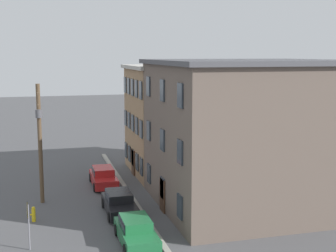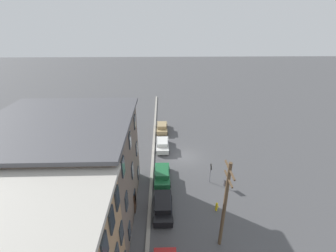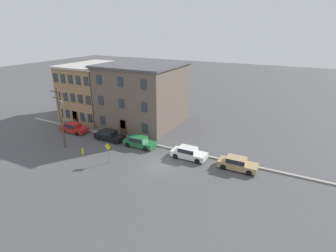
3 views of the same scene
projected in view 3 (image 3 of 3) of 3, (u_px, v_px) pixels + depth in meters
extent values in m
plane|color=#4C4C4F|center=(160.00, 165.00, 31.15)|extent=(200.00, 200.00, 0.00)
cube|color=#9E998E|center=(176.00, 149.00, 34.87)|extent=(56.00, 0.36, 0.16)
cube|color=#9E7A56|center=(96.00, 91.00, 47.45)|extent=(8.36, 10.83, 9.07)
cube|color=#B7B2A8|center=(93.00, 65.00, 45.81)|extent=(8.86, 11.33, 0.30)
cube|color=#2D3842|center=(61.00, 113.00, 45.39)|extent=(0.90, 0.10, 1.40)
cube|color=#2D3842|center=(58.00, 96.00, 44.33)|extent=(0.90, 0.10, 1.40)
cube|color=#2D3842|center=(55.00, 78.00, 43.27)|extent=(0.90, 0.10, 1.40)
cube|color=#2D3842|center=(68.00, 114.00, 44.67)|extent=(0.90, 0.10, 1.40)
cube|color=#2D3842|center=(65.00, 97.00, 43.61)|extent=(0.90, 0.10, 1.40)
cube|color=#2D3842|center=(63.00, 78.00, 42.55)|extent=(0.90, 0.10, 1.40)
cube|color=#2D3842|center=(75.00, 115.00, 43.96)|extent=(0.90, 0.10, 1.40)
cube|color=#2D3842|center=(73.00, 98.00, 42.90)|extent=(0.90, 0.10, 1.40)
cube|color=#2D3842|center=(70.00, 79.00, 41.83)|extent=(0.90, 0.10, 1.40)
cube|color=#2D3842|center=(82.00, 117.00, 43.24)|extent=(0.90, 0.10, 1.40)
cube|color=#2D3842|center=(80.00, 99.00, 42.18)|extent=(0.90, 0.10, 1.40)
cube|color=#2D3842|center=(78.00, 80.00, 41.12)|extent=(0.90, 0.10, 1.40)
cube|color=#2D3842|center=(90.00, 118.00, 42.52)|extent=(0.90, 0.10, 1.40)
cube|color=#2D3842|center=(88.00, 100.00, 41.46)|extent=(0.90, 0.10, 1.40)
cube|color=#2D3842|center=(86.00, 81.00, 40.40)|extent=(0.90, 0.10, 1.40)
cube|color=#472D1E|center=(75.00, 118.00, 44.10)|extent=(1.10, 0.10, 2.20)
cube|color=#66564C|center=(143.00, 95.00, 43.57)|extent=(11.79, 11.90, 9.64)
cube|color=#4C4C51|center=(142.00, 64.00, 41.82)|extent=(12.29, 12.40, 0.30)
cube|color=#2D3842|center=(103.00, 120.00, 41.37)|extent=(0.90, 0.10, 1.40)
cube|color=#2D3842|center=(101.00, 100.00, 40.24)|extent=(0.90, 0.10, 1.40)
cube|color=#2D3842|center=(99.00, 80.00, 39.11)|extent=(0.90, 0.10, 1.40)
cube|color=#2D3842|center=(123.00, 124.00, 39.69)|extent=(0.90, 0.10, 1.40)
cube|color=#2D3842|center=(122.00, 104.00, 38.56)|extent=(0.90, 0.10, 1.40)
cube|color=#2D3842|center=(120.00, 82.00, 37.43)|extent=(0.90, 0.10, 1.40)
cube|color=#2D3842|center=(145.00, 128.00, 38.01)|extent=(0.90, 0.10, 1.40)
cube|color=#2D3842|center=(144.00, 107.00, 36.88)|extent=(0.90, 0.10, 1.40)
cube|color=#2D3842|center=(143.00, 84.00, 35.75)|extent=(0.90, 0.10, 1.40)
cube|color=#472D1E|center=(123.00, 127.00, 39.87)|extent=(1.10, 0.10, 2.20)
cube|color=#B21E1E|center=(74.00, 129.00, 40.72)|extent=(4.40, 1.80, 0.70)
cube|color=#B21E1E|center=(73.00, 125.00, 40.58)|extent=(2.20, 1.51, 0.55)
cube|color=#1E232D|center=(73.00, 125.00, 40.58)|extent=(2.02, 1.58, 0.48)
cylinder|color=black|center=(85.00, 130.00, 40.87)|extent=(0.66, 0.22, 0.66)
cylinder|color=black|center=(77.00, 134.00, 39.46)|extent=(0.66, 0.22, 0.66)
cylinder|color=black|center=(72.00, 127.00, 42.12)|extent=(0.66, 0.22, 0.66)
cylinder|color=black|center=(63.00, 130.00, 40.70)|extent=(0.66, 0.22, 0.66)
cube|color=black|center=(110.00, 136.00, 37.88)|extent=(4.40, 1.80, 0.70)
cube|color=black|center=(108.00, 132.00, 37.75)|extent=(2.20, 1.51, 0.55)
cube|color=#1E232D|center=(108.00, 132.00, 37.75)|extent=(2.02, 1.58, 0.48)
cylinder|color=black|center=(121.00, 137.00, 38.04)|extent=(0.66, 0.22, 0.66)
cylinder|color=black|center=(114.00, 142.00, 36.62)|extent=(0.66, 0.22, 0.66)
cylinder|color=black|center=(106.00, 134.00, 39.28)|extent=(0.66, 0.22, 0.66)
cylinder|color=black|center=(98.00, 138.00, 37.87)|extent=(0.66, 0.22, 0.66)
cube|color=#1E6638|center=(140.00, 143.00, 35.74)|extent=(4.40, 1.80, 0.70)
cube|color=#1E6638|center=(138.00, 139.00, 35.60)|extent=(2.20, 1.51, 0.55)
cube|color=#1E232D|center=(138.00, 139.00, 35.60)|extent=(2.02, 1.58, 0.48)
cylinder|color=black|center=(152.00, 144.00, 35.89)|extent=(0.66, 0.22, 0.66)
cylinder|color=black|center=(146.00, 149.00, 34.48)|extent=(0.66, 0.22, 0.66)
cylinder|color=black|center=(135.00, 140.00, 37.13)|extent=(0.66, 0.22, 0.66)
cylinder|color=black|center=(128.00, 145.00, 35.72)|extent=(0.66, 0.22, 0.66)
cube|color=silver|center=(189.00, 154.00, 32.54)|extent=(4.40, 1.80, 0.70)
cube|color=silver|center=(188.00, 149.00, 32.41)|extent=(2.20, 1.51, 0.55)
cube|color=#1E232D|center=(188.00, 149.00, 32.41)|extent=(2.02, 1.58, 0.48)
cylinder|color=black|center=(202.00, 155.00, 32.70)|extent=(0.66, 0.22, 0.66)
cylinder|color=black|center=(197.00, 161.00, 31.28)|extent=(0.66, 0.22, 0.66)
cylinder|color=black|center=(181.00, 151.00, 33.94)|extent=(0.66, 0.22, 0.66)
cylinder|color=black|center=(176.00, 156.00, 32.52)|extent=(0.66, 0.22, 0.66)
cube|color=tan|center=(238.00, 165.00, 30.01)|extent=(4.40, 1.80, 0.70)
cube|color=tan|center=(236.00, 160.00, 29.87)|extent=(2.20, 1.51, 0.55)
cube|color=#1E232D|center=(236.00, 160.00, 29.87)|extent=(2.02, 1.58, 0.48)
cylinder|color=black|center=(252.00, 166.00, 30.16)|extent=(0.66, 0.22, 0.66)
cylinder|color=black|center=(249.00, 173.00, 28.75)|extent=(0.66, 0.22, 0.66)
cylinder|color=black|center=(227.00, 161.00, 31.41)|extent=(0.66, 0.22, 0.66)
cylinder|color=black|center=(223.00, 167.00, 29.99)|extent=(0.66, 0.22, 0.66)
cylinder|color=slate|center=(109.00, 154.00, 31.10)|extent=(0.08, 0.08, 2.50)
cube|color=yellow|center=(108.00, 147.00, 30.75)|extent=(0.90, 0.03, 0.90)
cube|color=black|center=(108.00, 147.00, 30.76)|extent=(0.97, 0.02, 0.97)
cylinder|color=brown|center=(61.00, 119.00, 34.18)|extent=(0.28, 0.28, 8.33)
cube|color=brown|center=(57.00, 92.00, 32.93)|extent=(2.40, 0.12, 0.12)
cube|color=brown|center=(58.00, 98.00, 33.21)|extent=(2.00, 0.12, 0.12)
cylinder|color=#515156|center=(61.00, 103.00, 33.27)|extent=(0.44, 0.44, 0.55)
cylinder|color=yellow|center=(83.00, 152.00, 33.42)|extent=(0.24, 0.24, 0.80)
sphere|color=yellow|center=(82.00, 149.00, 33.26)|extent=(0.22, 0.22, 0.22)
cylinder|color=yellow|center=(82.00, 152.00, 33.27)|extent=(0.10, 0.12, 0.10)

